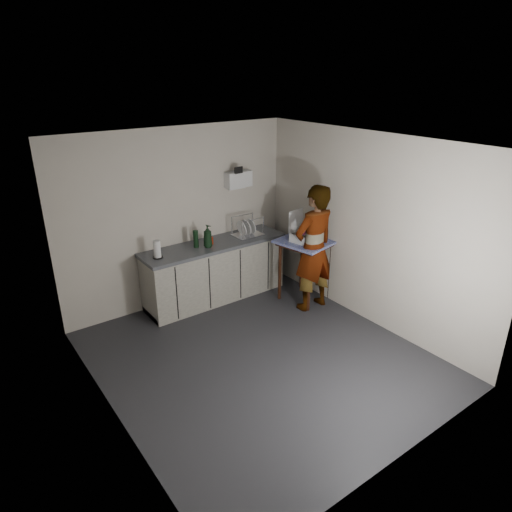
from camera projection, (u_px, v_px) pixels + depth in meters
ground at (261, 358)px, 5.64m from camera, size 4.00×4.00×0.00m
wall_back at (179, 218)px, 6.63m from camera, size 3.60×0.02×2.60m
wall_right at (368, 231)px, 6.12m from camera, size 0.02×4.00×2.60m
wall_left at (104, 307)px, 4.17m from camera, size 0.02×4.00×2.60m
ceiling at (262, 145)px, 4.65m from camera, size 3.60×4.00×0.01m
kitchen_counter at (215, 273)px, 6.96m from camera, size 2.24×0.62×0.91m
wall_shelf at (238, 179)px, 6.95m from camera, size 0.42×0.18×0.37m
side_table at (306, 248)px, 6.79m from camera, size 0.88×0.88×0.96m
standing_man at (314, 249)px, 6.51m from camera, size 0.69×0.45×1.87m
soap_bottle at (208, 236)px, 6.57m from camera, size 0.16×0.16×0.33m
soda_can at (211, 241)px, 6.72m from camera, size 0.06×0.06×0.11m
dark_bottle at (196, 239)px, 6.58m from camera, size 0.07×0.07×0.26m
paper_towel at (157, 250)px, 6.21m from camera, size 0.14×0.14×0.25m
dish_rack at (247, 231)px, 7.05m from camera, size 0.44×0.33×0.31m
bakery_box at (303, 235)px, 6.66m from camera, size 0.38×0.39×0.45m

